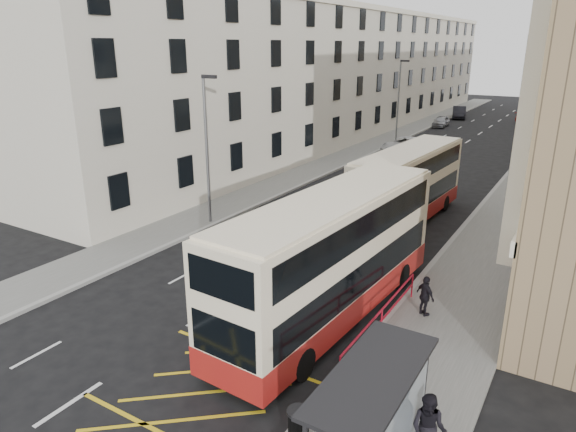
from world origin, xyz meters
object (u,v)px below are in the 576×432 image
Objects in this scene: pedestrian_far at (425,296)px; street_lamp_near at (207,142)px; street_lamp_far at (399,96)px; double_decker_rear at (408,186)px; bus_shelter at (371,413)px; pedestrian_mid at (429,429)px; double_decker_front at (332,257)px; litter_bin at (298,426)px; white_van at (405,145)px; car_red at (530,116)px; car_dark at (459,112)px; car_silver at (441,121)px.

street_lamp_near is at bearing 16.96° from pedestrian_far.
street_lamp_far is 25.90m from double_decker_rear.
bus_shelter is 2.34× the size of pedestrian_mid.
litter_bin is (2.27, -6.28, -1.73)m from double_decker_front.
pedestrian_mid reaches higher than litter_bin.
bus_shelter is 0.36× the size of double_decker_front.
car_red is (7.36, 27.30, 0.03)m from white_van.
pedestrian_mid reaches higher than car_red.
street_lamp_near is at bearing -105.31° from car_dark.
pedestrian_far is at bearing 110.65° from pedestrian_mid.
double_decker_rear is (-5.41, 18.34, 0.01)m from bus_shelter.
pedestrian_mid is at bearing -50.02° from white_van.
street_lamp_far is (0.00, 30.00, 0.00)m from street_lamp_near.
street_lamp_near is 17.96m from litter_bin.
street_lamp_near reaches higher than double_decker_rear.
pedestrian_far is 0.40× the size of car_silver.
street_lamp_far is at bearing 137.66° from white_van.
pedestrian_mid is (5.17, -5.19, -1.33)m from double_decker_front.
car_red is (9.95, 52.34, -3.89)m from street_lamp_near.
double_decker_front reaches higher than white_van.
street_lamp_near and street_lamp_far have the same top height.
pedestrian_far is (13.44, -34.13, -3.72)m from street_lamp_far.
pedestrian_far is 0.32× the size of car_dark.
pedestrian_mid is (0.91, 1.42, -1.08)m from bus_shelter.
litter_bin is at bearing 110.15° from car_red.
litter_bin is (-1.99, 0.33, -1.48)m from bus_shelter.
street_lamp_far reaches higher than car_red.
street_lamp_near reaches higher than car_silver.
car_dark is (-12.29, 55.49, -0.12)m from pedestrian_far.
bus_shelter reaches higher than pedestrian_far.
street_lamp_far is at bearing 83.70° from car_red.
car_dark is at bearing 24.02° from car_red.
double_decker_front reaches higher than bus_shelter.
car_silver is at bearing 84.75° from street_lamp_far.
car_silver is (-1.44, 17.48, -0.06)m from white_van.
car_silver is at bearing 103.86° from bus_shelter.
pedestrian_far is 48.23m from car_silver.
double_decker_front is (10.43, -35.79, -2.25)m from street_lamp_far.
white_van is (2.59, -4.96, -3.92)m from street_lamp_far.
street_lamp_near is 4.40× the size of pedestrian_mid.
white_van is (-6.69, 19.09, -1.43)m from double_decker_rear.
litter_bin is at bearing -93.71° from car_dark.
double_decker_front is at bearing -82.22° from car_silver.
car_silver is at bearing -41.21° from pedestrian_far.
double_decker_rear is at bearing -93.88° from car_dark.
street_lamp_near is 8.24× the size of litter_bin.
litter_bin is at bearing -73.20° from street_lamp_far.
double_decker_front is 49.21m from car_silver.
car_red is (-0.49, 58.13, -1.64)m from double_decker_front.
street_lamp_near reaches higher than double_decker_front.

